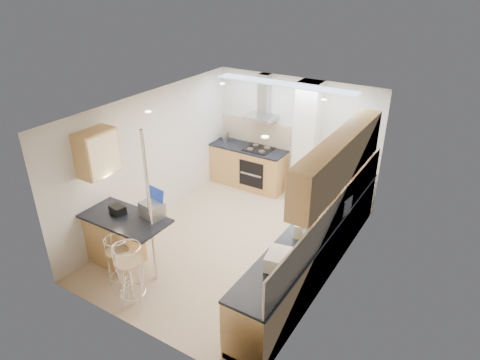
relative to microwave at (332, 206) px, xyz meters
The scene contains 16 objects.
ground 1.97m from the microwave, 167.73° to the right, with size 4.80×4.80×0.00m, color #D8B290.
room_shell 1.37m from the microwave, behind, with size 3.64×4.84×2.51m.
right_counter 0.72m from the microwave, 107.21° to the right, with size 0.63×4.40×0.92m.
back_counter 3.16m from the microwave, 145.62° to the left, with size 1.70×0.63×0.92m.
peninsula 3.33m from the microwave, 146.64° to the right, with size 1.47×0.72×0.94m.
microwave is the anchor object (origin of this frame).
laptop 2.81m from the microwave, 146.69° to the right, with size 0.35×0.27×0.24m, color #93949A.
bag 3.38m from the microwave, 148.54° to the right, with size 0.24×0.18×0.13m, color black.
bar_stool_near 3.38m from the microwave, 137.55° to the right, with size 0.37×0.37×0.89m, color tan, non-canonical shape.
bar_stool_end 3.21m from the microwave, 129.61° to the right, with size 0.43×0.43×1.04m, color tan, non-canonical shape.
jar_a 0.40m from the microwave, 119.98° to the left, with size 0.12×0.12×0.17m, color silver.
jar_b 0.77m from the microwave, 102.04° to the left, with size 0.11×0.11×0.13m, color silver.
jar_c 0.86m from the microwave, 102.94° to the right, with size 0.14×0.14×0.21m, color beige.
jar_d 1.54m from the microwave, 95.51° to the right, with size 0.10×0.10×0.13m, color silver.
bread_bin 1.60m from the microwave, 94.01° to the right, with size 0.31×0.40×0.21m, color silver.
kettle 3.67m from the microwave, 150.65° to the left, with size 0.16×0.16×0.22m, color #A7A9AC.
Camera 1 is at (3.43, -5.34, 4.45)m, focal length 32.00 mm.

